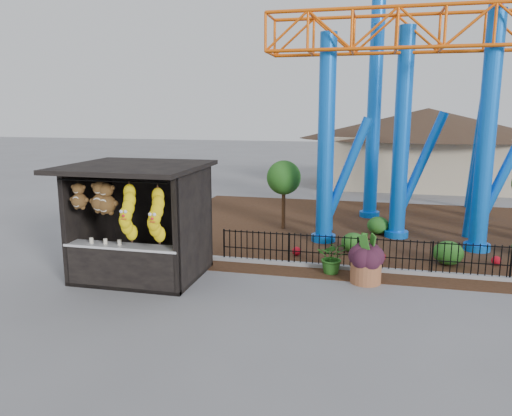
% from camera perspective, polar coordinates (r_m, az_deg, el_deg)
% --- Properties ---
extents(ground, '(120.00, 120.00, 0.00)m').
position_cam_1_polar(ground, '(12.30, -2.39, -10.49)').
color(ground, slate).
rests_on(ground, ground).
extents(mulch_bed, '(18.00, 12.00, 0.02)m').
position_cam_1_polar(mulch_bed, '(19.54, 15.62, -2.62)').
color(mulch_bed, '#331E11').
rests_on(mulch_bed, ground).
extents(curb, '(18.00, 0.18, 0.12)m').
position_cam_1_polar(curb, '(14.71, 16.26, -7.00)').
color(curb, gray).
rests_on(curb, ground).
extents(prize_booth, '(3.50, 3.40, 3.12)m').
position_cam_1_polar(prize_booth, '(13.71, -13.50, -1.78)').
color(prize_booth, black).
rests_on(prize_booth, ground).
extents(picket_fence, '(12.20, 0.06, 1.00)m').
position_cam_1_polar(picket_fence, '(14.66, 19.88, -5.49)').
color(picket_fence, black).
rests_on(picket_fence, ground).
extents(roller_coaster, '(11.00, 6.37, 10.82)m').
position_cam_1_polar(roller_coaster, '(19.40, 20.08, 16.19)').
color(roller_coaster, blue).
rests_on(roller_coaster, ground).
extents(terracotta_planter, '(0.92, 0.92, 0.60)m').
position_cam_1_polar(terracotta_planter, '(13.69, 12.43, -7.12)').
color(terracotta_planter, '#975937').
rests_on(terracotta_planter, ground).
extents(planter_foliage, '(0.70, 0.70, 0.64)m').
position_cam_1_polar(planter_foliage, '(13.51, 12.54, -4.61)').
color(planter_foliage, '#301321').
rests_on(planter_foliage, terracotta_planter).
extents(potted_plant, '(0.87, 0.75, 0.95)m').
position_cam_1_polar(potted_plant, '(14.21, 8.77, -5.56)').
color(potted_plant, '#215D1B').
rests_on(potted_plant, ground).
extents(landscaping, '(8.96, 4.14, 0.70)m').
position_cam_1_polar(landscaping, '(17.02, 19.21, -3.79)').
color(landscaping, '#225819').
rests_on(landscaping, mulch_bed).
extents(pavilion, '(15.00, 15.00, 4.80)m').
position_cam_1_polar(pavilion, '(31.15, 18.93, 7.93)').
color(pavilion, '#BFAD8C').
rests_on(pavilion, ground).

